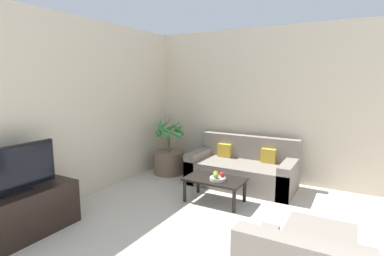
# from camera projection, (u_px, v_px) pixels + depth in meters

# --- Properties ---
(wall_back) EXTENTS (8.64, 0.06, 2.70)m
(wall_back) POSITION_uv_depth(u_px,v_px,m) (353.00, 109.00, 4.66)
(wall_back) COLOR beige
(wall_back) RESTS_ON ground_plane
(wall_left) EXTENTS (0.06, 7.26, 2.70)m
(wall_left) POSITION_uv_depth(u_px,v_px,m) (41.00, 114.00, 3.92)
(wall_left) COLOR beige
(wall_left) RESTS_ON ground_plane
(tv_console) EXTENTS (0.52, 1.31, 0.54)m
(tv_console) POSITION_uv_depth(u_px,v_px,m) (17.00, 215.00, 3.39)
(tv_console) COLOR black
(tv_console) RESTS_ON ground_plane
(television) EXTENTS (0.18, 0.99, 0.53)m
(television) POSITION_uv_depth(u_px,v_px,m) (13.00, 170.00, 3.30)
(television) COLOR black
(television) RESTS_ON tv_console
(potted_palm) EXTENTS (0.63, 0.68, 1.12)m
(potted_palm) POSITION_uv_depth(u_px,v_px,m) (169.00, 156.00, 5.78)
(potted_palm) COLOR brown
(potted_palm) RESTS_ON ground_plane
(sofa_loveseat) EXTENTS (1.78, 0.86, 0.81)m
(sofa_loveseat) POSITION_uv_depth(u_px,v_px,m) (242.00, 170.00, 5.13)
(sofa_loveseat) COLOR gray
(sofa_loveseat) RESTS_ON ground_plane
(coffee_table) EXTENTS (0.87, 0.51, 0.36)m
(coffee_table) POSITION_uv_depth(u_px,v_px,m) (215.00, 182.00, 4.41)
(coffee_table) COLOR black
(coffee_table) RESTS_ON ground_plane
(fruit_bowl) EXTENTS (0.24, 0.24, 0.05)m
(fruit_bowl) POSITION_uv_depth(u_px,v_px,m) (218.00, 179.00, 4.32)
(fruit_bowl) COLOR beige
(fruit_bowl) RESTS_ON coffee_table
(apple_red) EXTENTS (0.07, 0.07, 0.07)m
(apple_red) POSITION_uv_depth(u_px,v_px,m) (222.00, 174.00, 4.32)
(apple_red) COLOR red
(apple_red) RESTS_ON fruit_bowl
(apple_green) EXTENTS (0.08, 0.08, 0.08)m
(apple_green) POSITION_uv_depth(u_px,v_px,m) (216.00, 176.00, 4.26)
(apple_green) COLOR olive
(apple_green) RESTS_ON fruit_bowl
(orange_fruit) EXTENTS (0.08, 0.08, 0.08)m
(orange_fruit) POSITION_uv_depth(u_px,v_px,m) (216.00, 173.00, 4.37)
(orange_fruit) COLOR orange
(orange_fruit) RESTS_ON fruit_bowl
(ottoman) EXTENTS (0.62, 0.49, 0.41)m
(ottoman) POSITION_uv_depth(u_px,v_px,m) (319.00, 247.00, 2.86)
(ottoman) COLOR gray
(ottoman) RESTS_ON ground_plane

